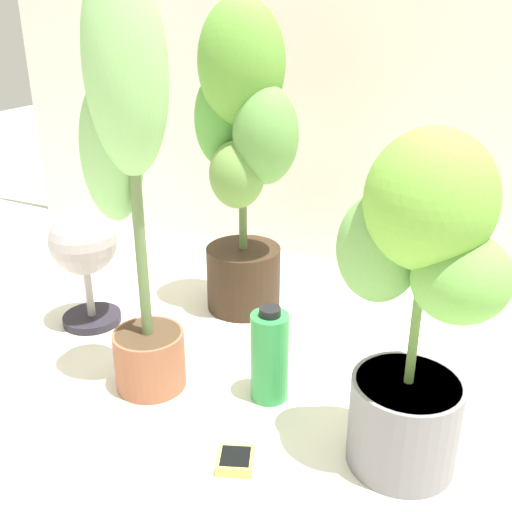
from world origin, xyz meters
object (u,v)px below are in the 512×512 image
potted_plant_front_right (417,294)px  floor_fan (84,249)px  potted_plant_back_left (243,146)px  nutrient_bottle (270,356)px  hygrometer_box (235,460)px  potted_plant_front_left (128,163)px

potted_plant_front_right → floor_fan: (-1.01, 0.20, -0.16)m
potted_plant_back_left → nutrient_bottle: size_ratio=3.74×
floor_fan → potted_plant_back_left: bearing=-148.3°
floor_fan → nutrient_bottle: bearing=165.1°
potted_plant_back_left → hygrometer_box: size_ratio=9.27×
hygrometer_box → potted_plant_front_left: bearing=132.9°
potted_plant_front_left → nutrient_bottle: potted_plant_front_left is taller
potted_plant_back_left → hygrometer_box: 0.90m
potted_plant_back_left → floor_fan: size_ratio=2.55×
hygrometer_box → floor_fan: bearing=131.3°
potted_plant_front_left → nutrient_bottle: (0.32, 0.08, -0.47)m
potted_plant_front_left → floor_fan: potted_plant_front_left is taller
potted_plant_front_left → nutrient_bottle: bearing=14.0°
potted_plant_front_left → potted_plant_front_right: size_ratio=1.41×
nutrient_bottle → potted_plant_back_left: bearing=123.7°
potted_plant_back_left → hygrometer_box: potted_plant_back_left is taller
floor_fan → hygrometer_box: bearing=146.8°
potted_plant_front_left → hygrometer_box: size_ratio=10.08×
floor_fan → nutrient_bottle: size_ratio=1.46×
hygrometer_box → floor_fan: (-0.70, 0.37, 0.24)m
floor_fan → nutrient_bottle: (0.66, -0.11, -0.13)m
hygrometer_box → potted_plant_back_left: bearing=94.0°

